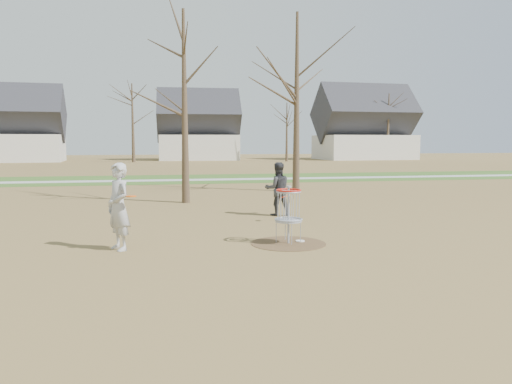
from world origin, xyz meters
TOP-DOWN VIEW (x-y plane):
  - ground at (0.00, 0.00)m, footprint 160.00×160.00m
  - green_band at (0.00, 21.00)m, footprint 160.00×8.00m
  - footpath at (0.00, 20.00)m, footprint 160.00×1.50m
  - dirt_circle at (0.00, 0.00)m, footprint 1.80×1.80m
  - player_standing at (-3.91, 0.04)m, footprint 0.77×0.86m
  - player_throwing at (0.80, 4.49)m, footprint 0.86×0.68m
  - disc_grounded at (0.34, 0.16)m, footprint 0.22×0.22m
  - discs_in_play at (-1.38, 1.50)m, footprint 4.49×3.56m
  - disc_golf_basket at (0.00, 0.00)m, footprint 0.64×0.64m
  - bare_trees at (1.78, 35.79)m, footprint 52.62×44.98m
  - houses_row at (4.32, 52.56)m, footprint 56.51×10.01m

SIDE VIEW (x-z plane):
  - ground at x=0.00m, z-range 0.00..0.00m
  - green_band at x=0.00m, z-range 0.00..0.01m
  - dirt_circle at x=0.00m, z-range 0.00..0.01m
  - footpath at x=0.00m, z-range 0.01..0.02m
  - disc_grounded at x=0.34m, z-range 0.01..0.03m
  - player_throwing at x=0.80m, z-range 0.00..1.75m
  - disc_golf_basket at x=0.00m, z-range 0.24..1.59m
  - player_standing at x=-3.91m, z-range 0.00..1.97m
  - discs_in_play at x=-1.38m, z-range 0.72..1.27m
  - houses_row at x=4.32m, z-range -0.11..7.15m
  - bare_trees at x=1.78m, z-range 0.85..9.85m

